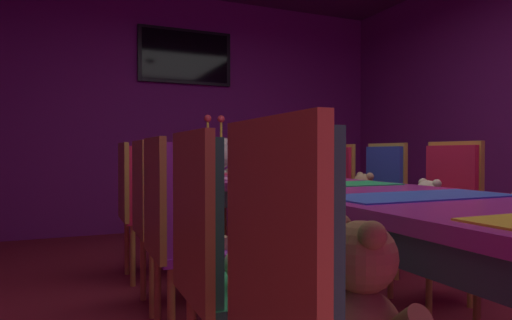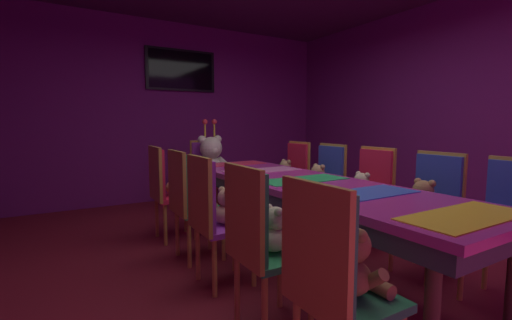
{
  "view_description": "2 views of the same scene",
  "coord_description": "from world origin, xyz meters",
  "px_view_note": "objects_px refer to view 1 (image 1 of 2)",
  "views": [
    {
      "loc": [
        -1.29,
        -2.02,
        0.92
      ],
      "look_at": [
        -0.12,
        0.72,
        0.86
      ],
      "focal_mm": 30.9,
      "sensor_mm": 36.0,
      "label": 1
    },
    {
      "loc": [
        -1.82,
        -2.29,
        1.22
      ],
      "look_at": [
        -0.17,
        0.5,
        0.87
      ],
      "focal_mm": 24.3,
      "sensor_mm": 36.0,
      "label": 2
    }
  ],
  "objects_px": {
    "chair_left_1": "(215,249)",
    "teddy_right_3": "(362,197)",
    "chair_left_3": "(153,207)",
    "chair_left_4": "(135,197)",
    "chair_left_0": "(304,309)",
    "teddy_left_1": "(255,251)",
    "chair_left_2": "(171,221)",
    "teddy_left_3": "(177,210)",
    "teddy_left_2": "(201,222)",
    "teddy_left_4": "(155,196)",
    "chair_right_2": "(445,204)",
    "banquet_table": "(328,200)",
    "wall_tv": "(185,57)",
    "teddy_left_0": "(363,300)",
    "king_teddy_bear": "(216,173)",
    "teddy_right_2": "(427,207)",
    "teddy_right_4": "(318,190)",
    "chair_right_3": "(378,195)",
    "throne_chair": "(211,185)",
    "chair_right_4": "(332,189)"
  },
  "relations": [
    {
      "from": "chair_right_2",
      "to": "throne_chair",
      "type": "height_order",
      "value": "same"
    },
    {
      "from": "banquet_table",
      "to": "teddy_left_1",
      "type": "relative_size",
      "value": 10.66
    },
    {
      "from": "chair_left_2",
      "to": "teddy_right_3",
      "type": "xyz_separation_m",
      "value": [
        1.54,
        0.61,
        -0.01
      ]
    },
    {
      "from": "teddy_right_2",
      "to": "teddy_left_4",
      "type": "bearing_deg",
      "value": -40.74
    },
    {
      "from": "chair_left_0",
      "to": "chair_left_3",
      "type": "height_order",
      "value": "same"
    },
    {
      "from": "chair_left_0",
      "to": "teddy_right_3",
      "type": "bearing_deg",
      "value": 50.43
    },
    {
      "from": "chair_left_2",
      "to": "chair_right_4",
      "type": "height_order",
      "value": "same"
    },
    {
      "from": "teddy_left_4",
      "to": "chair_right_2",
      "type": "height_order",
      "value": "chair_right_2"
    },
    {
      "from": "chair_left_4",
      "to": "teddy_left_1",
      "type": "bearing_deg",
      "value": -85.54
    },
    {
      "from": "chair_left_1",
      "to": "teddy_left_3",
      "type": "distance_m",
      "value": 1.24
    },
    {
      "from": "chair_left_1",
      "to": "chair_right_4",
      "type": "xyz_separation_m",
      "value": [
        1.68,
        1.87,
        0.0
      ]
    },
    {
      "from": "teddy_left_4",
      "to": "wall_tv",
      "type": "relative_size",
      "value": 0.3
    },
    {
      "from": "chair_left_1",
      "to": "teddy_right_4",
      "type": "distance_m",
      "value": 2.42
    },
    {
      "from": "teddy_left_1",
      "to": "chair_right_3",
      "type": "height_order",
      "value": "chair_right_3"
    },
    {
      "from": "teddy_right_3",
      "to": "teddy_right_4",
      "type": "height_order",
      "value": "teddy_right_3"
    },
    {
      "from": "teddy_left_0",
      "to": "chair_right_3",
      "type": "height_order",
      "value": "chair_right_3"
    },
    {
      "from": "teddy_left_0",
      "to": "teddy_right_2",
      "type": "relative_size",
      "value": 1.07
    },
    {
      "from": "teddy_left_0",
      "to": "chair_left_4",
      "type": "height_order",
      "value": "chair_left_4"
    },
    {
      "from": "teddy_left_0",
      "to": "chair_left_3",
      "type": "relative_size",
      "value": 0.34
    },
    {
      "from": "chair_left_4",
      "to": "king_teddy_bear",
      "type": "relative_size",
      "value": 1.21
    },
    {
      "from": "chair_left_0",
      "to": "teddy_left_1",
      "type": "xyz_separation_m",
      "value": [
        0.15,
        0.6,
        -0.02
      ]
    },
    {
      "from": "chair_right_2",
      "to": "chair_right_4",
      "type": "height_order",
      "value": "same"
    },
    {
      "from": "chair_left_3",
      "to": "chair_right_3",
      "type": "relative_size",
      "value": 1.0
    },
    {
      "from": "chair_left_3",
      "to": "chair_right_3",
      "type": "distance_m",
      "value": 1.67
    },
    {
      "from": "banquet_table",
      "to": "wall_tv",
      "type": "bearing_deg",
      "value": 90.0
    },
    {
      "from": "teddy_left_0",
      "to": "teddy_left_4",
      "type": "xyz_separation_m",
      "value": [
        0.0,
        2.47,
        0.0
      ]
    },
    {
      "from": "chair_left_4",
      "to": "wall_tv",
      "type": "distance_m",
      "value": 2.52
    },
    {
      "from": "chair_left_4",
      "to": "chair_right_3",
      "type": "xyz_separation_m",
      "value": [
        1.69,
        -0.6,
        0.0
      ]
    },
    {
      "from": "chair_left_4",
      "to": "chair_right_2",
      "type": "xyz_separation_m",
      "value": [
        1.7,
        -1.22,
        0.0
      ]
    },
    {
      "from": "chair_left_0",
      "to": "teddy_left_1",
      "type": "relative_size",
      "value": 3.33
    },
    {
      "from": "chair_right_4",
      "to": "throne_chair",
      "type": "bearing_deg",
      "value": -46.81
    },
    {
      "from": "chair_left_2",
      "to": "teddy_left_3",
      "type": "height_order",
      "value": "chair_left_2"
    },
    {
      "from": "chair_left_1",
      "to": "teddy_right_3",
      "type": "xyz_separation_m",
      "value": [
        1.54,
        1.27,
        -0.01
      ]
    },
    {
      "from": "banquet_table",
      "to": "chair_left_0",
      "type": "height_order",
      "value": "chair_left_0"
    },
    {
      "from": "chair_left_3",
      "to": "chair_left_4",
      "type": "xyz_separation_m",
      "value": [
        -0.02,
        0.64,
        0.0
      ]
    },
    {
      "from": "chair_left_0",
      "to": "teddy_left_1",
      "type": "height_order",
      "value": "chair_left_0"
    },
    {
      "from": "teddy_left_2",
      "to": "teddy_right_3",
      "type": "distance_m",
      "value": 1.53
    },
    {
      "from": "teddy_left_2",
      "to": "teddy_left_4",
      "type": "bearing_deg",
      "value": 89.99
    },
    {
      "from": "teddy_right_2",
      "to": "chair_left_3",
      "type": "bearing_deg",
      "value": -20.59
    },
    {
      "from": "teddy_right_4",
      "to": "banquet_table",
      "type": "bearing_deg",
      "value": 60.97
    },
    {
      "from": "teddy_left_0",
      "to": "king_teddy_bear",
      "type": "xyz_separation_m",
      "value": [
        0.7,
        3.2,
        0.12
      ]
    },
    {
      "from": "chair_right_4",
      "to": "teddy_right_4",
      "type": "height_order",
      "value": "chair_right_4"
    },
    {
      "from": "banquet_table",
      "to": "teddy_right_2",
      "type": "xyz_separation_m",
      "value": [
        0.71,
        0.01,
        -0.07
      ]
    },
    {
      "from": "chair_left_4",
      "to": "chair_right_3",
      "type": "bearing_deg",
      "value": -19.39
    },
    {
      "from": "banquet_table",
      "to": "teddy_right_3",
      "type": "height_order",
      "value": "teddy_right_3"
    },
    {
      "from": "chair_right_2",
      "to": "teddy_right_4",
      "type": "height_order",
      "value": "chair_right_2"
    },
    {
      "from": "chair_left_3",
      "to": "banquet_table",
      "type": "bearing_deg",
      "value": -35.37
    },
    {
      "from": "teddy_left_0",
      "to": "king_teddy_bear",
      "type": "bearing_deg",
      "value": 77.56
    },
    {
      "from": "teddy_left_0",
      "to": "teddy_left_4",
      "type": "relative_size",
      "value": 1.0
    },
    {
      "from": "teddy_right_2",
      "to": "throne_chair",
      "type": "xyz_separation_m",
      "value": [
        -0.71,
        2.11,
        0.01
      ]
    }
  ]
}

